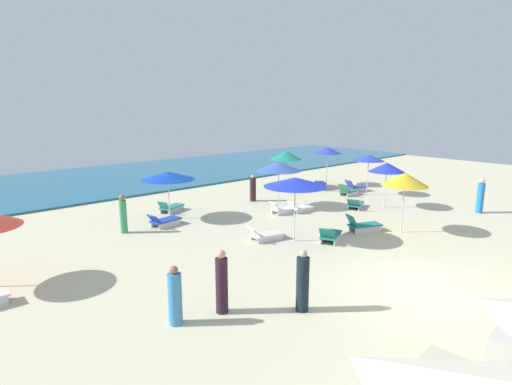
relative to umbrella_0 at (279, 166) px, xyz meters
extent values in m
plane|color=beige|center=(-3.95, -9.92, -2.14)|extent=(60.00, 60.00, 0.00)
cube|color=#1D6282|center=(-3.95, 13.64, -2.08)|extent=(60.00, 12.87, 0.12)
cylinder|color=silver|center=(0.00, 0.00, -1.18)|extent=(0.05, 0.05, 1.92)
cone|color=#3756B1|center=(0.00, 0.00, 0.00)|extent=(2.33, 2.33, 0.46)
cube|color=silver|center=(0.19, -1.68, -2.05)|extent=(1.11, 0.16, 0.19)
cube|color=silver|center=(0.24, -1.16, -2.05)|extent=(1.11, 0.16, 0.19)
cube|color=white|center=(0.21, -1.42, -1.93)|extent=(1.29, 0.76, 0.06)
cube|color=white|center=(-0.35, -1.36, -1.73)|extent=(0.34, 0.62, 0.41)
cube|color=silver|center=(-0.73, -1.32, -2.04)|extent=(1.13, 0.24, 0.21)
cube|color=silver|center=(-0.64, -0.84, -2.04)|extent=(1.13, 0.24, 0.21)
cube|color=silver|center=(-0.68, -1.08, -1.90)|extent=(1.34, 0.79, 0.06)
cube|color=silver|center=(-1.25, -0.98, -1.70)|extent=(0.40, 0.59, 0.43)
cylinder|color=silver|center=(-3.37, -4.28, -1.06)|extent=(0.05, 0.05, 2.17)
cone|color=#2035D2|center=(-3.37, -4.28, 0.20)|extent=(2.42, 2.42, 0.36)
cube|color=silver|center=(-4.13, -3.75, -2.04)|extent=(1.15, 0.27, 0.19)
cube|color=silver|center=(-4.02, -3.21, -2.04)|extent=(1.15, 0.27, 0.19)
cube|color=silver|center=(-4.07, -3.48, -1.92)|extent=(1.40, 0.89, 0.06)
cube|color=silver|center=(-4.66, -3.36, -1.73)|extent=(0.50, 0.68, 0.41)
cube|color=silver|center=(-2.19, -5.49, -2.03)|extent=(1.09, 0.54, 0.23)
cube|color=silver|center=(-2.42, -5.02, -2.03)|extent=(1.09, 0.54, 0.23)
cube|color=#1F7568|center=(-2.30, -5.25, -1.88)|extent=(1.46, 1.12, 0.06)
cube|color=#1F7568|center=(-2.86, -5.51, -1.67)|extent=(0.56, 0.67, 0.47)
cylinder|color=silver|center=(4.04, -3.71, -1.21)|extent=(0.05, 0.05, 1.87)
cone|color=#2135DE|center=(4.04, -3.71, -0.03)|extent=(1.82, 1.82, 0.48)
cube|color=silver|center=(2.98, -3.01, -2.05)|extent=(1.15, 0.54, 0.19)
cube|color=silver|center=(2.77, -2.53, -2.05)|extent=(1.15, 0.54, 0.19)
cube|color=#2A7271|center=(2.87, -2.77, -1.92)|extent=(1.51, 1.12, 0.06)
cube|color=#2A7271|center=(2.29, -3.03, -1.73)|extent=(0.57, 0.69, 0.42)
cylinder|color=silver|center=(0.79, -6.50, -1.15)|extent=(0.05, 0.05, 1.98)
cone|color=gold|center=(0.79, -6.50, 0.11)|extent=(1.88, 1.88, 0.54)
cube|color=silver|center=(-0.33, -5.64, -2.02)|extent=(1.16, 0.53, 0.25)
cube|color=silver|center=(-0.13, -5.18, -2.02)|extent=(1.16, 0.53, 0.25)
cube|color=#197773|center=(-0.23, -5.41, -1.87)|extent=(1.50, 1.09, 0.06)
cube|color=#197773|center=(-0.82, -5.16, -1.63)|extent=(0.51, 0.64, 0.50)
cylinder|color=silver|center=(3.92, 3.32, -1.22)|extent=(0.05, 0.05, 1.83)
cone|color=#1C836A|center=(3.92, 3.32, -0.04)|extent=(1.99, 1.99, 0.54)
cylinder|color=silver|center=(-5.37, 1.79, -1.21)|extent=(0.05, 0.05, 1.86)
cone|color=#103FB3|center=(-5.37, 1.79, -0.10)|extent=(2.45, 2.45, 0.37)
cube|color=silver|center=(-4.53, 2.65, -2.03)|extent=(1.15, 0.48, 0.22)
cube|color=silver|center=(-4.70, 3.10, -2.03)|extent=(1.15, 0.48, 0.22)
cube|color=#278073|center=(-4.62, 2.87, -1.89)|extent=(1.47, 1.02, 0.06)
cube|color=#278073|center=(-5.20, 2.64, -1.70)|extent=(0.46, 0.60, 0.42)
cube|color=silver|center=(-6.05, 0.61, -2.02)|extent=(1.18, 0.23, 0.24)
cube|color=silver|center=(-6.13, 1.15, -2.02)|extent=(1.18, 0.23, 0.24)
cube|color=#1E40AC|center=(-6.09, 0.88, -1.88)|extent=(1.41, 0.85, 0.06)
cube|color=#1E40AC|center=(-6.70, 0.78, -1.70)|extent=(0.43, 0.66, 0.39)
cylinder|color=silver|center=(6.04, -1.32, -1.14)|extent=(0.05, 0.05, 2.01)
cone|color=#303AB7|center=(6.04, -1.32, 0.05)|extent=(1.84, 1.84, 0.37)
cube|color=silver|center=(5.15, -0.97, -2.03)|extent=(1.10, 0.08, 0.22)
cube|color=silver|center=(5.17, -0.43, -2.03)|extent=(1.10, 0.08, 0.22)
cube|color=#2A7357|center=(5.16, -0.70, -1.89)|extent=(1.24, 0.67, 0.06)
cube|color=#2A7357|center=(4.60, -0.68, -1.65)|extent=(0.34, 0.61, 0.50)
cube|color=silver|center=(6.35, -0.62, -2.01)|extent=(1.13, 0.34, 0.26)
cube|color=silver|center=(6.49, -0.11, -2.01)|extent=(1.13, 0.34, 0.26)
cube|color=#3442A2|center=(6.42, -0.37, -1.85)|extent=(1.40, 0.93, 0.06)
cube|color=#3442A2|center=(5.85, -0.21, -1.63)|extent=(0.48, 0.65, 0.48)
cylinder|color=silver|center=(6.57, 2.15, -1.09)|extent=(0.05, 0.05, 2.10)
cone|color=#3139AF|center=(6.57, 2.15, 0.17)|extent=(1.87, 1.87, 0.41)
cube|color=silver|center=(5.44, 1.35, -2.01)|extent=(0.98, 0.65, 0.26)
cube|color=silver|center=(5.15, 1.80, -2.01)|extent=(0.98, 0.65, 0.26)
cube|color=blue|center=(5.29, 1.57, -1.85)|extent=(1.40, 1.22, 0.06)
cube|color=blue|center=(4.80, 1.26, -1.67)|extent=(0.61, 0.68, 0.39)
cylinder|color=#39955E|center=(-7.90, 1.14, -1.45)|extent=(0.39, 0.39, 1.39)
sphere|color=#935E40|center=(-7.90, 1.14, -0.64)|extent=(0.25, 0.25, 0.25)
cylinder|color=#3980BB|center=(-10.11, -6.69, -1.49)|extent=(0.47, 0.47, 1.30)
sphere|color=#8B5D3D|center=(-10.11, -6.69, -0.75)|extent=(0.21, 0.21, 0.21)
cylinder|color=#351F22|center=(-0.08, 1.92, -1.50)|extent=(0.40, 0.40, 1.28)
sphere|color=tan|center=(-0.08, 1.92, -0.77)|extent=(0.21, 0.21, 0.21)
cylinder|color=black|center=(-7.32, -8.28, -1.42)|extent=(0.38, 0.38, 1.45)
sphere|color=tan|center=(-7.32, -8.28, -0.60)|extent=(0.21, 0.21, 0.21)
cylinder|color=#2E1929|center=(-8.92, -6.98, -1.41)|extent=(0.45, 0.45, 1.47)
sphere|color=tan|center=(-8.92, -6.98, -0.57)|extent=(0.23, 0.23, 0.23)
cylinder|color=blue|center=(6.58, -7.39, -1.40)|extent=(0.46, 0.46, 1.49)
sphere|color=beige|center=(6.58, -7.39, -0.54)|extent=(0.25, 0.25, 0.25)
camera|label=1|loc=(-14.77, -14.87, 3.10)|focal=29.07mm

